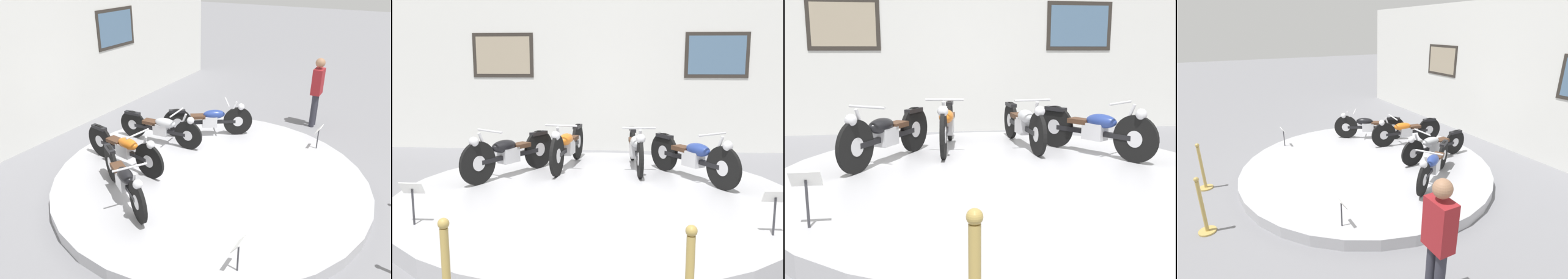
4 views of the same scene
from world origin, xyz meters
TOP-DOWN VIEW (x-y plane):
  - ground_plane at (0.00, 0.00)m, footprint 60.00×60.00m
  - display_platform at (0.00, 0.00)m, footprint 5.67×5.67m
  - back_wall at (0.00, 4.22)m, footprint 14.00×0.22m
  - motorcycle_black at (-1.47, 0.80)m, footprint 1.12×1.74m
  - motorcycle_orange at (-0.60, 1.49)m, footprint 0.54×2.01m
  - motorcycle_silver at (0.60, 1.49)m, footprint 0.54×1.97m
  - motorcycle_blue at (1.47, 0.80)m, footprint 1.17×1.68m
  - info_placard_front_left at (-2.01, -1.46)m, footprint 0.26×0.11m
  - info_placard_front_centre at (2.01, -1.46)m, footprint 0.26×0.11m
  - visitor_standing at (3.71, -0.96)m, footprint 0.36×0.23m
  - stanchion_post_left_of_entry at (-0.84, -3.41)m, footprint 0.28×0.28m
  - stanchion_post_right_of_entry at (0.84, -3.41)m, footprint 0.28×0.28m

SIDE VIEW (x-z plane):
  - ground_plane at x=0.00m, z-range 0.00..0.00m
  - display_platform at x=0.00m, z-range 0.00..0.21m
  - stanchion_post_left_of_entry at x=-0.84m, z-range -0.17..0.86m
  - stanchion_post_right_of_entry at x=0.84m, z-range -0.17..0.86m
  - info_placard_front_left at x=-2.01m, z-range 0.33..0.84m
  - info_placard_front_centre at x=2.01m, z-range 0.33..0.84m
  - motorcycle_silver at x=0.60m, z-range 0.20..0.98m
  - motorcycle_blue at x=1.47m, z-range 0.20..1.00m
  - motorcycle_black at x=-1.47m, z-range 0.21..1.01m
  - motorcycle_orange at x=-0.60m, z-range 0.21..1.02m
  - visitor_standing at x=3.71m, z-range 0.12..1.83m
  - back_wall at x=0.00m, z-range 0.00..3.97m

